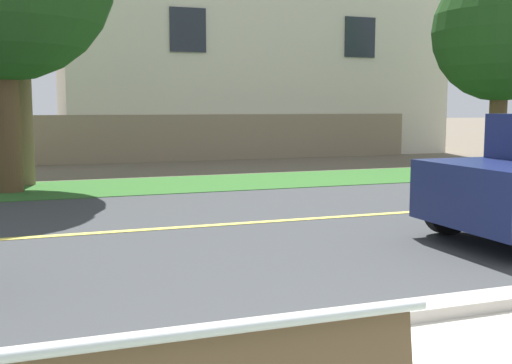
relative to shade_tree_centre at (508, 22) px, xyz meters
name	(u,v)px	position (x,y,z in m)	size (l,w,h in m)	color
ground_plane	(153,211)	(-9.90, -3.57, -3.79)	(140.00, 140.00, 0.00)	#665B4C
curb_edge	(297,326)	(-9.90, -9.22, -3.74)	(44.00, 0.30, 0.11)	#ADA89E
street_asphalt	(173,228)	(-9.90, -5.07, -3.79)	(52.00, 8.00, 0.01)	#383A3D
road_centre_line	(173,228)	(-9.90, -5.07, -3.78)	(48.00, 0.14, 0.01)	#E0CC4C
far_verge_grass	(124,187)	(-9.90, -0.41, -3.79)	(48.00, 2.80, 0.02)	#2D6026
shade_tree_centre	(508,22)	(0.00, 0.00, 0.00)	(3.54, 3.54, 5.84)	brown
garden_wall	(217,137)	(-6.24, 5.31, -3.09)	(13.00, 0.36, 1.40)	gray
house_across_street	(245,44)	(-4.24, 8.51, 0.10)	(13.91, 6.91, 7.70)	beige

